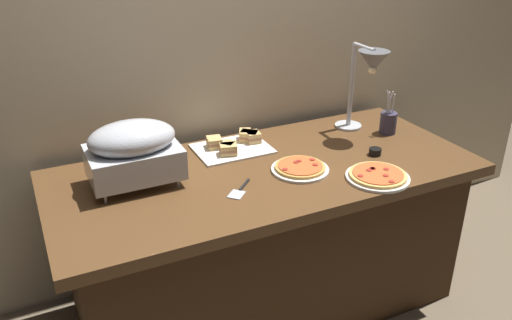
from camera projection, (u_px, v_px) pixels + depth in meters
ground_plane at (265, 302)px, 2.66m from camera, size 8.00×8.00×0.00m
back_wall at (221, 46)px, 2.56m from camera, size 4.40×0.04×2.40m
buffet_table at (266, 239)px, 2.50m from camera, size 1.90×0.84×0.76m
chafing_dish at (133, 150)px, 2.14m from camera, size 0.37×0.26×0.28m
heat_lamp at (369, 69)px, 2.53m from camera, size 0.15×0.30×0.45m
pizza_plate_front at (300, 168)px, 2.31m from camera, size 0.25×0.25×0.03m
pizza_plate_center at (378, 176)px, 2.24m from camera, size 0.27×0.27×0.03m
sandwich_platter at (235, 144)px, 2.52m from camera, size 0.35×0.27×0.06m
sauce_cup_near at (375, 151)px, 2.46m from camera, size 0.06×0.06×0.03m
utensil_holder at (388, 122)px, 2.68m from camera, size 0.08×0.08×0.23m
serving_spatula at (240, 190)px, 2.15m from camera, size 0.15×0.14×0.01m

